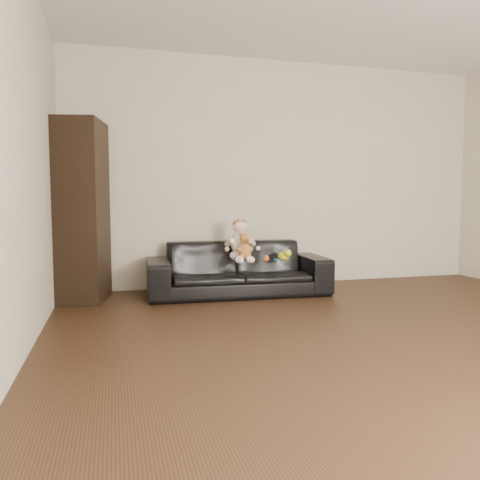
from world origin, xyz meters
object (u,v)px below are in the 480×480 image
object	(u,v)px
baby	(240,243)
teddy_bear	(245,246)
toy_green	(283,256)
cabinet	(81,212)
toy_rattle	(266,259)
sofa	(238,268)
toy_blue_disc	(278,260)

from	to	relation	value
baby	teddy_bear	size ratio (longest dim) A/B	1.72
teddy_bear	toy_green	bearing A→B (deg)	26.03
toy_green	teddy_bear	bearing A→B (deg)	-172.46
cabinet	toy_rattle	bearing A→B (deg)	1.85
sofa	toy_blue_disc	bearing A→B (deg)	-14.32
teddy_bear	toy_rattle	size ratio (longest dim) A/B	4.32
baby	toy_rattle	size ratio (longest dim) A/B	7.44
toy_green	toy_blue_disc	distance (m)	0.08
baby	toy_rattle	world-z (taller)	baby
sofa	toy_blue_disc	size ratio (longest dim) A/B	19.12
sofa	teddy_bear	size ratio (longest dim) A/B	7.40
teddy_bear	toy_rattle	bearing A→B (deg)	26.07
cabinet	teddy_bear	distance (m)	1.65
baby	sofa	bearing A→B (deg)	99.08
toy_green	toy_blue_disc	world-z (taller)	toy_green
sofa	teddy_bear	world-z (taller)	teddy_bear
toy_rattle	cabinet	bearing A→B (deg)	170.43
toy_green	toy_rattle	size ratio (longest dim) A/B	2.35
toy_rattle	toy_blue_disc	bearing A→B (deg)	27.91
sofa	cabinet	world-z (taller)	cabinet
baby	teddy_bear	bearing A→B (deg)	-77.22
cabinet	toy_green	size ratio (longest dim) A/B	12.74
toy_green	sofa	bearing A→B (deg)	158.02
sofa	baby	bearing A→B (deg)	-86.83
sofa	toy_rattle	bearing A→B (deg)	-36.77
cabinet	toy_green	world-z (taller)	cabinet
toy_green	toy_rattle	xyz separation A→B (m)	(-0.20, -0.03, -0.02)
cabinet	teddy_bear	world-z (taller)	cabinet
sofa	toy_blue_disc	xyz separation A→B (m)	(0.41, -0.12, 0.09)
baby	teddy_bear	distance (m)	0.14
cabinet	toy_rattle	world-z (taller)	cabinet
toy_blue_disc	toy_rattle	bearing A→B (deg)	-152.09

